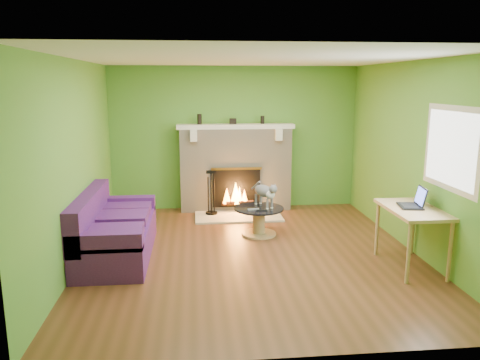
{
  "coord_description": "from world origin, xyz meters",
  "views": [
    {
      "loc": [
        -0.74,
        -6.04,
        2.3
      ],
      "look_at": [
        -0.11,
        0.4,
        0.95
      ],
      "focal_mm": 35.0,
      "sensor_mm": 36.0,
      "label": 1
    }
  ],
  "objects_px": {
    "sofa": "(113,232)",
    "desk": "(413,215)",
    "cat": "(264,194)",
    "coffee_table": "(259,219)"
  },
  "relations": [
    {
      "from": "desk",
      "to": "cat",
      "type": "xyz_separation_m",
      "value": [
        -1.65,
        1.53,
        -0.05
      ]
    },
    {
      "from": "coffee_table",
      "to": "desk",
      "type": "distance_m",
      "value": 2.32
    },
    {
      "from": "sofa",
      "to": "desk",
      "type": "xyz_separation_m",
      "value": [
        3.81,
        -0.79,
        0.35
      ]
    },
    {
      "from": "coffee_table",
      "to": "sofa",
      "type": "bearing_deg",
      "value": -161.64
    },
    {
      "from": "sofa",
      "to": "desk",
      "type": "bearing_deg",
      "value": -11.72
    },
    {
      "from": "sofa",
      "to": "cat",
      "type": "relative_size",
      "value": 3.0
    },
    {
      "from": "coffee_table",
      "to": "desk",
      "type": "relative_size",
      "value": 0.72
    },
    {
      "from": "coffee_table",
      "to": "cat",
      "type": "relative_size",
      "value": 1.17
    },
    {
      "from": "sofa",
      "to": "coffee_table",
      "type": "bearing_deg",
      "value": 18.36
    },
    {
      "from": "sofa",
      "to": "cat",
      "type": "bearing_deg",
      "value": 18.91
    }
  ]
}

